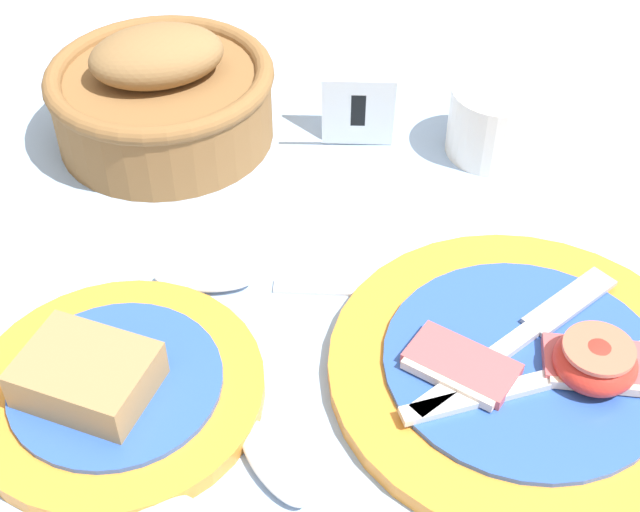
% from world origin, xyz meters
% --- Properties ---
extents(ground_plane, '(3.00, 3.00, 0.00)m').
position_xyz_m(ground_plane, '(0.00, 0.00, 0.00)').
color(ground_plane, '#93B2DB').
extents(breakfast_plate, '(0.25, 0.25, 0.04)m').
position_xyz_m(breakfast_plate, '(0.09, -0.03, 0.01)').
color(breakfast_plate, orange).
rests_on(breakfast_plate, ground_plane).
extents(bread_plate, '(0.19, 0.19, 0.04)m').
position_xyz_m(bread_plate, '(-0.17, -0.04, 0.01)').
color(bread_plate, orange).
rests_on(bread_plate, ground_plane).
extents(sugar_cup, '(0.08, 0.08, 0.06)m').
position_xyz_m(sugar_cup, '(0.11, 0.22, 0.03)').
color(sugar_cup, white).
rests_on(sugar_cup, ground_plane).
extents(bread_basket, '(0.19, 0.19, 0.10)m').
position_xyz_m(bread_basket, '(-0.17, 0.24, 0.04)').
color(bread_basket, brown).
rests_on(bread_basket, ground_plane).
extents(number_card, '(0.06, 0.05, 0.07)m').
position_xyz_m(number_card, '(-0.01, 0.23, 0.04)').
color(number_card, white).
rests_on(number_card, ground_plane).
extents(teaspoon_by_saucer, '(0.19, 0.03, 0.01)m').
position_xyz_m(teaspoon_by_saucer, '(-0.10, 0.06, 0.01)').
color(teaspoon_by_saucer, silver).
rests_on(teaspoon_by_saucer, ground_plane).
extents(teaspoon_stray, '(0.12, 0.17, 0.01)m').
position_xyz_m(teaspoon_stray, '(-0.05, -0.12, 0.01)').
color(teaspoon_stray, silver).
rests_on(teaspoon_stray, ground_plane).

